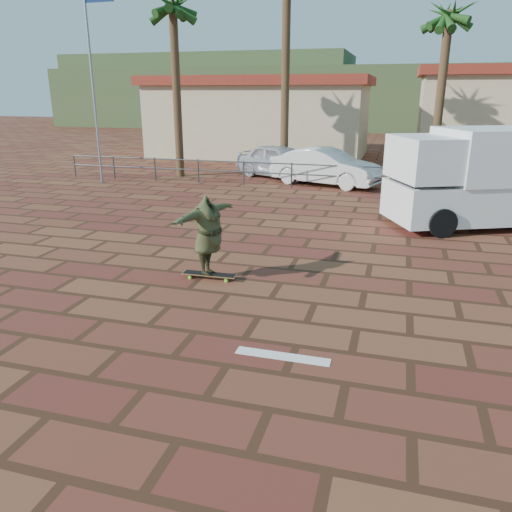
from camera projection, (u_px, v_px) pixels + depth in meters
The scene contains 14 objects.
ground at pixel (259, 317), 8.57m from camera, with size 120.00×120.00×0.00m, color brown.
paint_stripe at pixel (283, 356), 7.29m from camera, with size 1.40×0.22×0.01m, color white.
guardrail at pixel (342, 173), 19.31m from camera, with size 24.06×0.06×1.00m.
flagpole at pixel (94, 66), 19.73m from camera, with size 1.30×0.10×8.00m.
palm_far_left at pixel (173, 12), 20.70m from camera, with size 2.40×2.40×8.25m.
palm_center at pixel (449, 21), 19.81m from camera, with size 2.40×2.40×7.75m.
building_west at pixel (261, 116), 29.50m from camera, with size 12.60×7.60×4.50m.
hill_front at pixel (385, 98), 53.27m from camera, with size 70.00×18.00×6.00m, color #384C28.
hill_back at pixel (212, 89), 64.17m from camera, with size 35.00×14.00×8.00m, color #384C28.
longboard at pixel (209, 275), 10.28m from camera, with size 1.14×0.28×0.11m.
skateboarder at pixel (208, 236), 10.02m from camera, with size 2.00×0.54×1.63m, color #3A3D21.
campervan at pixel (488, 175), 14.03m from camera, with size 5.70×4.16×2.73m.
car_silver at pixel (280, 161), 22.16m from camera, with size 1.73×4.31×1.47m, color #B7B8BF.
car_white at pixel (326, 167), 20.41m from camera, with size 1.57×4.51×1.49m, color silver.
Camera 1 is at (2.10, -7.52, 3.68)m, focal length 35.00 mm.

